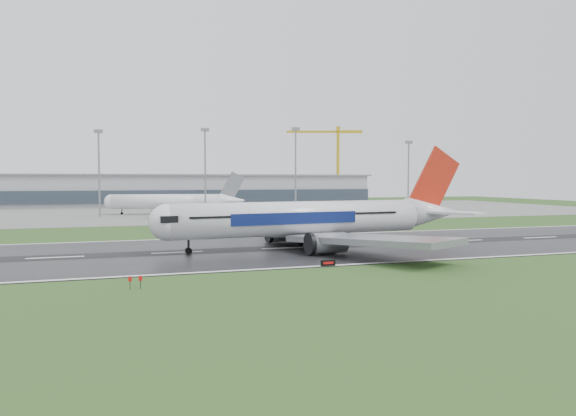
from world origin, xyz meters
name	(u,v)px	position (x,y,z in m)	size (l,w,h in m)	color
ground	(177,253)	(0.00, 0.00, 0.00)	(520.00, 520.00, 0.00)	#26481A
runway	(177,253)	(0.00, 0.00, 0.05)	(400.00, 45.00, 0.10)	black
apron	(143,212)	(0.00, 125.00, 0.04)	(400.00, 130.00, 0.08)	slate
terminal	(137,191)	(0.00, 185.00, 7.50)	(240.00, 36.00, 15.00)	gray
main_airliner	(321,197)	(27.15, -0.57, 9.64)	(64.62, 61.54, 19.08)	white
parked_airliner	(172,194)	(9.87, 107.40, 7.81)	(52.76, 49.12, 15.46)	white
tower_crane	(338,164)	(116.79, 200.00, 22.35)	(45.31, 2.47, 44.69)	gold
runway_sign	(328,263)	(19.78, -22.24, 0.52)	(2.30, 0.26, 1.04)	black
floodmast_2	(99,175)	(-15.65, 100.00, 14.55)	(0.64, 0.64, 29.10)	gray
floodmast_3	(205,173)	(21.06, 100.00, 15.35)	(0.64, 0.64, 30.69)	gray
floodmast_4	(296,172)	(56.08, 100.00, 16.01)	(0.64, 0.64, 32.02)	gray
floodmast_5	(408,177)	(105.58, 100.00, 13.98)	(0.64, 0.64, 27.96)	gray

